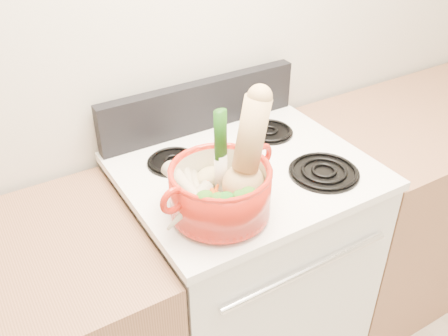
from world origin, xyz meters
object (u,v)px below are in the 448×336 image
squash (244,153)px  leek (221,151)px  stove_body (243,275)px  dutch_oven (220,191)px

squash → leek: size_ratio=1.17×
leek → stove_body: bearing=22.8°
dutch_oven → leek: size_ratio=1.06×
stove_body → dutch_oven: bearing=-139.3°
leek → dutch_oven: bearing=-135.8°
squash → leek: bearing=104.2°
stove_body → dutch_oven: dutch_oven is taller
dutch_oven → squash: bearing=-27.7°
stove_body → leek: (-0.17, -0.12, 0.67)m
squash → leek: squash is taller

